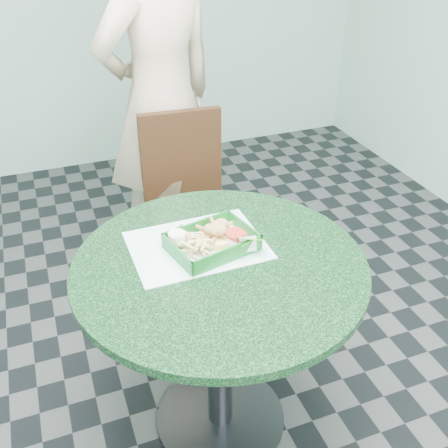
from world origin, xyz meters
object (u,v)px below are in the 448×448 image
object	(u,v)px
dining_chair	(189,198)
crab_sandwich	(218,237)
diner_person	(158,59)
food_basket	(212,250)
cafe_table	(220,307)
sauce_ramekin	(179,237)

from	to	relation	value
dining_chair	crab_sandwich	xyz separation A→B (m)	(-0.12, -0.73, 0.27)
diner_person	food_basket	bearing A→B (deg)	61.84
cafe_table	crab_sandwich	bearing A→B (deg)	71.92
cafe_table	sauce_ramekin	bearing A→B (deg)	123.99
food_basket	crab_sandwich	bearing A→B (deg)	30.12
food_basket	sauce_ramekin	size ratio (longest dim) A/B	4.62
food_basket	cafe_table	bearing A→B (deg)	-90.86
dining_chair	sauce_ramekin	bearing A→B (deg)	-105.36
dining_chair	food_basket	xyz separation A→B (m)	(-0.15, -0.74, 0.24)
food_basket	sauce_ramekin	bearing A→B (deg)	146.56
cafe_table	dining_chair	xyz separation A→B (m)	(0.15, 0.82, -0.05)
food_basket	crab_sandwich	distance (m)	0.05
cafe_table	sauce_ramekin	world-z (taller)	sauce_ramekin
cafe_table	dining_chair	world-z (taller)	dining_chair
food_basket	sauce_ramekin	distance (m)	0.12
dining_chair	crab_sandwich	distance (m)	0.78
sauce_ramekin	dining_chair	bearing A→B (deg)	70.71
food_basket	sauce_ramekin	xyz separation A→B (m)	(-0.09, 0.06, 0.03)
dining_chair	food_basket	world-z (taller)	dining_chair
cafe_table	sauce_ramekin	distance (m)	0.28
dining_chair	food_basket	distance (m)	0.79
food_basket	sauce_ramekin	world-z (taller)	sauce_ramekin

